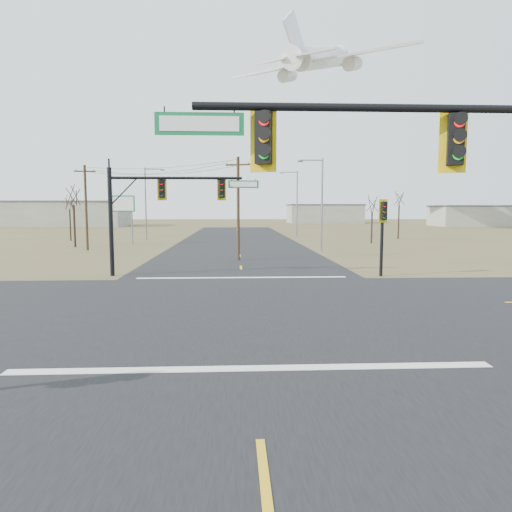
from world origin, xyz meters
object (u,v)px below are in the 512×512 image
Objects in this scene: mast_arm_far at (165,198)px; bare_tree_d at (399,198)px; streetlight_a at (320,199)px; streetlight_b at (296,200)px; utility_pole_near at (238,206)px; highway_sign at (122,209)px; bare_tree_b at (69,202)px; utility_pole_far at (86,206)px; bare_tree_c at (372,204)px; bare_tree_a at (73,195)px; streetlight_c at (147,200)px; mast_arm_near at (460,167)px; pedestal_signal_ne at (383,220)px.

bare_tree_d is at bearing 29.21° from mast_arm_far.
streetlight_b reaches higher than streetlight_a.
utility_pole_near is 1.45× the size of highway_sign.
utility_pole_near reaches higher than highway_sign.
streetlight_b reaches higher than highway_sign.
bare_tree_b is at bearing 133.82° from streetlight_a.
utility_pole_far reaches higher than bare_tree_c.
streetlight_b reaches higher than utility_pole_far.
mast_arm_far is 1.28× the size of bare_tree_a.
utility_pole_far reaches higher than utility_pole_near.
streetlight_c reaches higher than utility_pole_near.
mast_arm_far is at bearing -99.46° from streetlight_c.
mast_arm_far reaches higher than highway_sign.
streetlight_c is 27.55m from bare_tree_c.
utility_pole_far is at bearing -64.93° from bare_tree_b.
utility_pole_near is at bearing 38.87° from mast_arm_far.
streetlight_c is at bearing 115.84° from utility_pole_near.
mast_arm_far is (-8.81, 17.72, -0.21)m from mast_arm_near.
mast_arm_far is 1.09× the size of utility_pole_far.
utility_pole_far is 22.21m from streetlight_a.
utility_pole_near is 10.79m from streetlight_a.
bare_tree_a is 10.39m from bare_tree_b.
mast_arm_near is at bearing -94.13° from streetlight_c.
mast_arm_near is 1.72× the size of bare_tree_b.
bare_tree_d reaches higher than pedestal_signal_ne.
bare_tree_b is 42.25m from bare_tree_d.
bare_tree_c is at bearing 62.86° from pedestal_signal_ne.
utility_pole_far is at bearing -157.04° from bare_tree_d.
mast_arm_near is at bearing -62.52° from bare_tree_b.
mast_arm_far is 1.02× the size of streetlight_a.
mast_arm_far is at bearing -128.88° from bare_tree_c.
mast_arm_far reaches higher than bare_tree_b.
utility_pole_near reaches higher than bare_tree_b.
streetlight_b is at bearing -4.29° from streetlight_c.
bare_tree_d is at bearing 57.00° from pedestal_signal_ne.
bare_tree_a is (-4.10, -3.39, 1.53)m from highway_sign.
mast_arm_far is 31.64m from bare_tree_c.
bare_tree_d is (5.95, 7.73, 0.82)m from bare_tree_c.
highway_sign is at bearing 138.26° from streetlight_a.
bare_tree_a is at bearing 127.26° from pedestal_signal_ne.
utility_pole_far is at bearing -57.41° from bare_tree_a.
bare_tree_b is 36.77m from bare_tree_c.
utility_pole_far is 30.50m from streetlight_b.
bare_tree_b is at bearing -142.76° from streetlight_b.
utility_pole_near is at bearing 117.85° from mast_arm_near.
bare_tree_b is 1.03× the size of bare_tree_c.
highway_sign is at bearing 130.27° from mast_arm_near.
pedestal_signal_ne is 16.51m from streetlight_a.
mast_arm_far is at bearing -59.23° from bare_tree_a.
streetlight_b is (21.20, 12.92, 1.32)m from highway_sign.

